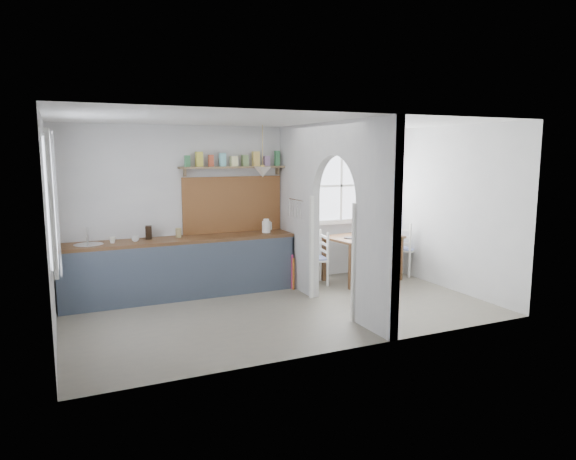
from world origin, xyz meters
name	(u,v)px	position (x,y,z in m)	size (l,w,h in m)	color
floor	(284,310)	(0.00, 0.00, 0.00)	(5.80, 3.20, 0.01)	#6C675B
ceiling	(284,121)	(0.00, 0.00, 2.60)	(5.80, 3.20, 0.01)	silver
walls	(284,218)	(0.00, 0.00, 1.30)	(5.81, 3.21, 2.60)	silver
partition	(327,204)	(0.70, 0.06, 1.45)	(0.12, 3.20, 2.60)	silver
kitchen_window	(50,201)	(-2.87, 0.00, 1.65)	(0.10, 1.16, 1.50)	white
nook_window	(341,186)	(1.80, 1.56, 1.60)	(1.76, 0.10, 1.30)	white
counter	(181,267)	(-1.13, 1.33, 0.46)	(3.50, 0.60, 0.90)	brown
sink	(89,245)	(-2.43, 1.30, 0.89)	(0.40, 0.40, 0.02)	silver
backsplash	(233,204)	(-0.20, 1.58, 1.35)	(1.65, 0.03, 0.90)	#9C602F
shelf	(234,164)	(-0.20, 1.49, 2.01)	(1.75, 0.20, 0.21)	olive
pendant_lamp	(263,172)	(0.15, 1.15, 1.88)	(0.26, 0.26, 0.16)	silver
utensil_rail	(296,200)	(0.61, 0.90, 1.45)	(0.02, 0.02, 0.50)	silver
dining_table	(362,258)	(1.92, 1.00, 0.39)	(1.24, 0.82, 0.77)	brown
chair_left	(313,258)	(1.03, 1.10, 0.45)	(0.41, 0.41, 0.89)	white
chair_right	(406,248)	(2.89, 1.09, 0.48)	(0.44, 0.44, 0.96)	white
kettle	(266,226)	(0.26, 1.30, 1.01)	(0.18, 0.15, 0.22)	white
mug_a	(112,240)	(-2.11, 1.30, 0.94)	(0.09, 0.09, 0.09)	white
mug_b	(135,239)	(-1.79, 1.29, 0.94)	(0.11, 0.11, 0.09)	silver
knife_block	(149,232)	(-1.57, 1.44, 1.00)	(0.09, 0.12, 0.20)	black
jar	(178,233)	(-1.14, 1.40, 0.97)	(0.09, 0.09, 0.14)	tan
towel_magenta	(292,272)	(0.58, 0.98, 0.28)	(0.02, 0.03, 0.57)	#DD3374
towel_orange	(293,275)	(0.58, 0.93, 0.25)	(0.02, 0.03, 0.53)	orange
bowl	(382,233)	(2.25, 0.92, 0.81)	(0.29, 0.29, 0.07)	white
table_cup	(364,236)	(1.81, 0.81, 0.82)	(0.09, 0.09, 0.09)	#5B815C
plate	(350,238)	(1.59, 0.90, 0.78)	(0.19, 0.19, 0.02)	black
vase	(357,229)	(1.94, 1.22, 0.86)	(0.17, 0.17, 0.18)	#6A417D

